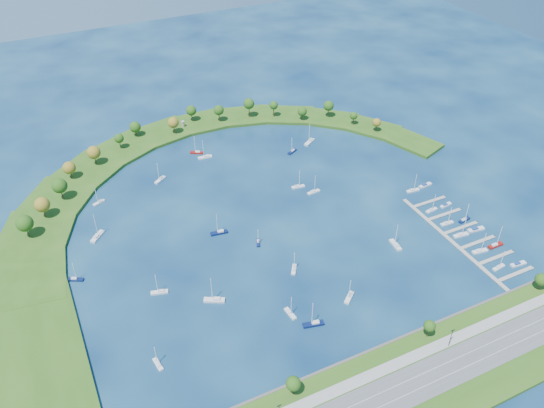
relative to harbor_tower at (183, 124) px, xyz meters
name	(u,v)px	position (x,y,z in m)	size (l,w,h in m)	color
ground	(268,217)	(10.50, -115.66, -4.19)	(700.00, 700.00, 0.00)	#071C40
south_shoreline	(401,388)	(10.53, -238.54, -3.20)	(420.00, 43.10, 11.60)	#244D14
breakwater	(161,191)	(-35.83, -66.94, -3.20)	(286.74, 247.64, 2.00)	#244D14
breakwater_trees	(164,144)	(-22.62, -31.52, 6.25)	(235.49, 92.02, 14.51)	#382314
harbor_tower	(183,124)	(0.00, 0.00, 0.00)	(2.60, 2.60, 4.28)	gray
dock_system	(462,237)	(95.80, -176.66, -3.84)	(24.28, 82.00, 1.60)	gray
moored_boat_0	(97,236)	(-78.48, -92.30, -3.20)	(8.89, 9.22, 14.71)	silver
moored_boat_1	(314,191)	(44.70, -106.48, -3.29)	(8.21, 3.05, 11.80)	silver
moored_boat_2	(349,297)	(18.30, -187.70, -3.29)	(7.80, 6.97, 12.06)	silver
moored_boat_3	(76,279)	(-94.56, -120.05, -3.31)	(7.65, 5.41, 11.09)	#0A153F
moored_boat_4	(197,152)	(-2.45, -34.51, -3.28)	(8.44, 6.29, 12.35)	maroon
moored_boat_5	(294,269)	(3.79, -159.84, -3.32)	(5.77, 7.26, 10.80)	silver
moored_boat_6	(219,232)	(-19.08, -117.31, -3.24)	(9.46, 3.84, 13.51)	#0A153F
moored_boat_7	(290,313)	(-11.05, -184.53, -3.31)	(2.85, 7.89, 11.36)	silver
moored_boat_8	(314,323)	(-4.55, -194.57, -3.23)	(9.84, 4.72, 13.95)	#0A153F
moored_boat_9	(205,157)	(0.56, -42.28, -3.25)	(9.21, 3.16, 13.31)	silver
moored_boat_10	(258,242)	(-3.62, -133.63, -3.35)	(4.16, 6.59, 9.40)	#0A153F
moored_boat_11	(292,151)	(54.44, -60.54, -3.31)	(7.85, 5.42, 11.34)	#0A153F
moored_boat_12	(310,141)	(70.60, -54.72, -3.20)	(9.87, 7.70, 14.61)	silver
moored_boat_13	(298,186)	(39.06, -97.72, -3.30)	(8.14, 3.29, 11.63)	silver
moored_boat_14	(99,202)	(-71.41, -61.90, -3.33)	(7.39, 4.65, 10.55)	silver
moored_boat_15	(160,292)	(-60.41, -145.96, -3.29)	(8.44, 4.37, 11.94)	silver
moored_boat_16	(160,179)	(-33.04, -54.84, -3.27)	(8.34, 6.92, 12.56)	silver
moored_boat_17	(158,364)	(-72.77, -185.40, -3.33)	(2.94, 7.35, 10.51)	silver
moored_boat_18	(396,244)	(59.91, -166.59, -3.25)	(3.25, 9.24, 13.32)	silver
moored_boat_19	(214,300)	(-38.92, -162.03, -3.21)	(9.98, 6.98, 14.44)	silver
docked_boat_0	(499,267)	(96.04, -202.68, -3.32)	(7.52, 2.93, 10.76)	silver
docked_boat_1	(518,264)	(106.48, -205.13, -3.56)	(8.64, 3.21, 1.72)	silver
docked_boat_2	(480,251)	(96.01, -189.38, -3.27)	(8.72, 3.54, 12.45)	silver
docked_boat_3	(496,245)	(106.51, -189.47, -3.26)	(8.75, 2.48, 12.85)	maroon
docked_boat_4	(461,235)	(96.01, -175.12, -3.27)	(8.78, 3.28, 12.61)	silver
docked_boat_5	(476,229)	(106.46, -175.00, -3.48)	(9.74, 3.81, 1.93)	silver
docked_boat_6	(447,223)	(96.03, -163.97, -3.31)	(7.69, 2.44, 11.19)	silver
docked_boat_7	(464,220)	(106.53, -165.82, -3.31)	(7.94, 3.45, 11.30)	#0A153F
docked_boat_8	(432,210)	(96.03, -150.83, -3.32)	(7.67, 2.98, 10.98)	silver
docked_boat_9	(446,205)	(106.49, -150.55, -3.62)	(7.89, 3.24, 1.56)	silver
docked_boat_10	(413,190)	(98.42, -130.74, -3.30)	(8.15, 2.91, 11.73)	silver
docked_boat_11	(425,185)	(108.37, -129.59, -3.55)	(8.83, 3.23, 1.76)	silver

